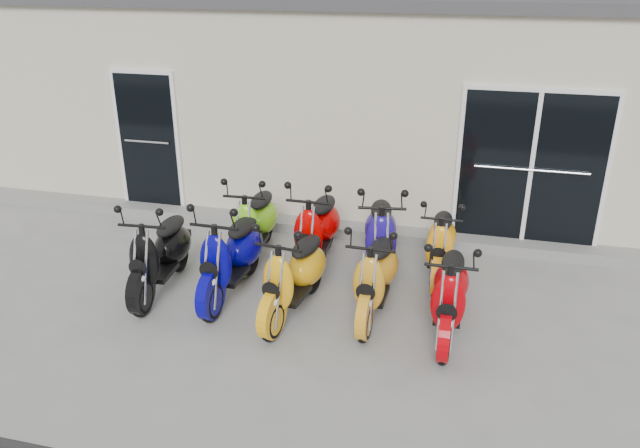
# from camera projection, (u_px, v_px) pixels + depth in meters

# --- Properties ---
(ground) EXTENTS (80.00, 80.00, 0.00)m
(ground) POSITION_uv_depth(u_px,v_px,m) (308.00, 298.00, 7.69)
(ground) COLOR gray
(ground) RESTS_ON ground
(building) EXTENTS (14.00, 6.00, 3.20)m
(building) POSITION_uv_depth(u_px,v_px,m) (380.00, 89.00, 11.70)
(building) COLOR beige
(building) RESTS_ON ground
(front_step) EXTENTS (14.00, 0.40, 0.15)m
(front_step) POSITION_uv_depth(u_px,v_px,m) (343.00, 229.00, 9.46)
(front_step) COLOR gray
(front_step) RESTS_ON ground
(door_left) EXTENTS (1.07, 0.08, 2.22)m
(door_left) POSITION_uv_depth(u_px,v_px,m) (148.00, 137.00, 9.85)
(door_left) COLOR black
(door_left) RESTS_ON front_step
(door_right) EXTENTS (2.02, 0.08, 2.22)m
(door_right) POSITION_uv_depth(u_px,v_px,m) (532.00, 164.00, 8.54)
(door_right) COLOR black
(door_right) RESTS_ON front_step
(scooter_front_black) EXTENTS (0.77, 1.81, 1.30)m
(scooter_front_black) POSITION_uv_depth(u_px,v_px,m) (159.00, 243.00, 7.63)
(scooter_front_black) COLOR black
(scooter_front_black) RESTS_ON ground
(scooter_front_blue) EXTENTS (0.70, 1.85, 1.35)m
(scooter_front_blue) POSITION_uv_depth(u_px,v_px,m) (231.00, 245.00, 7.52)
(scooter_front_blue) COLOR #060284
(scooter_front_blue) RESTS_ON ground
(scooter_front_orange_a) EXTENTS (0.85, 1.80, 1.28)m
(scooter_front_orange_a) POSITION_uv_depth(u_px,v_px,m) (294.00, 265.00, 7.12)
(scooter_front_orange_a) COLOR #F7AC12
(scooter_front_orange_a) RESTS_ON ground
(scooter_front_orange_b) EXTENTS (0.66, 1.72, 1.26)m
(scooter_front_orange_b) POSITION_uv_depth(u_px,v_px,m) (376.00, 266.00, 7.12)
(scooter_front_orange_b) COLOR orange
(scooter_front_orange_b) RESTS_ON ground
(scooter_front_red) EXTENTS (0.62, 1.70, 1.25)m
(scooter_front_red) POSITION_uv_depth(u_px,v_px,m) (451.00, 283.00, 6.75)
(scooter_front_red) COLOR #BC0007
(scooter_front_red) RESTS_ON ground
(scooter_back_green) EXTENTS (0.76, 1.81, 1.31)m
(scooter_back_green) POSITION_uv_depth(u_px,v_px,m) (254.00, 215.00, 8.48)
(scooter_back_green) COLOR #74D71A
(scooter_back_green) RESTS_ON ground
(scooter_back_red) EXTENTS (0.66, 1.82, 1.34)m
(scooter_back_red) POSITION_uv_depth(u_px,v_px,m) (317.00, 220.00, 8.25)
(scooter_back_red) COLOR #C90000
(scooter_back_red) RESTS_ON ground
(scooter_back_blue) EXTENTS (0.94, 1.91, 1.35)m
(scooter_back_blue) POSITION_uv_depth(u_px,v_px,m) (381.00, 226.00, 8.05)
(scooter_back_blue) COLOR #1D0E84
(scooter_back_blue) RESTS_ON ground
(scooter_back_yellow) EXTENTS (0.59, 1.60, 1.18)m
(scooter_back_yellow) POSITION_uv_depth(u_px,v_px,m) (441.00, 235.00, 8.01)
(scooter_back_yellow) COLOR #FF9E12
(scooter_back_yellow) RESTS_ON ground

